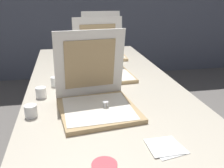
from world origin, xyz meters
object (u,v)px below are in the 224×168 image
(table, at_px, (104,91))
(pizza_box_back, at_px, (103,50))
(cup_white_near_center, at_px, (41,92))
(cup_white_mid, at_px, (56,82))
(pizza_box_middle, at_px, (103,67))
(cup_white_far, at_px, (68,65))
(pizza_box_front, at_px, (96,99))
(napkin_pile, at_px, (165,147))
(cup_white_near_left, at_px, (31,111))

(table, relative_size, pizza_box_back, 5.13)
(cup_white_near_center, bearing_deg, cup_white_mid, 65.37)
(pizza_box_middle, xyz_separation_m, pizza_box_back, (0.09, 0.56, -0.00))
(cup_white_far, bearing_deg, pizza_box_front, -81.04)
(cup_white_far, relative_size, napkin_pile, 0.42)
(table, bearing_deg, cup_white_mid, 175.90)
(pizza_box_back, relative_size, napkin_pile, 3.06)
(pizza_box_middle, xyz_separation_m, cup_white_far, (-0.24, 0.20, -0.03))
(pizza_box_back, xyz_separation_m, cup_white_near_center, (-0.49, -0.89, -0.03))
(table, height_order, pizza_box_middle, pizza_box_middle)
(pizza_box_front, bearing_deg, cup_white_near_center, 137.20)
(cup_white_far, distance_m, napkin_pile, 1.16)
(pizza_box_middle, relative_size, napkin_pile, 2.91)
(cup_white_near_left, xyz_separation_m, cup_white_mid, (0.11, 0.40, 0.00))
(cup_white_near_left, bearing_deg, cup_white_mid, 74.89)
(cup_white_near_left, bearing_deg, pizza_box_front, 4.23)
(table, relative_size, cup_white_mid, 37.86)
(pizza_box_middle, relative_size, pizza_box_back, 0.95)
(napkin_pile, bearing_deg, cup_white_near_left, 145.73)
(pizza_box_middle, height_order, napkin_pile, pizza_box_middle)
(table, bearing_deg, pizza_box_back, 81.05)
(pizza_box_front, xyz_separation_m, pizza_box_back, (0.21, 1.09, 0.00))
(pizza_box_front, bearing_deg, cup_white_near_left, 177.51)
(pizza_box_front, relative_size, cup_white_near_center, 6.92)
(table, xyz_separation_m, pizza_box_back, (0.12, 0.74, 0.10))
(pizza_box_front, distance_m, pizza_box_back, 1.11)
(cup_white_far, height_order, napkin_pile, cup_white_far)
(pizza_box_front, height_order, cup_white_near_center, pizza_box_front)
(cup_white_mid, bearing_deg, napkin_pile, -60.93)
(cup_white_near_center, height_order, cup_white_near_left, same)
(cup_white_near_center, distance_m, cup_white_far, 0.56)
(pizza_box_front, height_order, napkin_pile, pizza_box_front)
(pizza_box_back, relative_size, cup_white_near_center, 7.38)
(pizza_box_back, xyz_separation_m, cup_white_far, (-0.33, -0.36, -0.03))
(cup_white_far, bearing_deg, pizza_box_middle, -40.63)
(pizza_box_middle, relative_size, cup_white_mid, 7.00)
(cup_white_near_left, distance_m, cup_white_mid, 0.41)
(pizza_box_back, height_order, cup_white_far, pizza_box_back)
(pizza_box_front, xyz_separation_m, cup_white_near_left, (-0.31, -0.02, -0.03))
(cup_white_near_center, distance_m, cup_white_near_left, 0.23)
(cup_white_far, bearing_deg, cup_white_mid, -103.89)
(cup_white_near_left, xyz_separation_m, cup_white_far, (0.20, 0.76, 0.00))
(pizza_box_middle, distance_m, cup_white_near_left, 0.71)
(cup_white_near_center, bearing_deg, cup_white_near_left, -97.57)
(table, distance_m, cup_white_near_left, 0.56)
(pizza_box_middle, bearing_deg, table, -101.57)
(cup_white_mid, bearing_deg, pizza_box_back, 59.90)
(cup_white_near_center, bearing_deg, pizza_box_back, 60.88)
(pizza_box_back, height_order, cup_white_near_left, pizza_box_back)
(cup_white_mid, bearing_deg, cup_white_near_center, -114.63)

